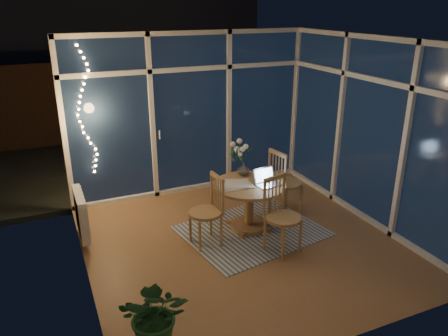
{
  "coord_description": "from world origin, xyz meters",
  "views": [
    {
      "loc": [
        -2.27,
        -4.55,
        3.0
      ],
      "look_at": [
        -0.17,
        0.25,
        1.0
      ],
      "focal_mm": 35.0,
      "sensor_mm": 36.0,
      "label": 1
    }
  ],
  "objects_px": {
    "dining_table": "(249,206)",
    "chair_left": "(205,211)",
    "chair_front": "(284,216)",
    "laptop": "(269,177)",
    "flower_vase": "(243,168)",
    "potted_plant": "(157,324)",
    "chair_right": "(286,182)"
  },
  "relations": [
    {
      "from": "chair_left",
      "to": "flower_vase",
      "type": "relative_size",
      "value": 4.59
    },
    {
      "from": "chair_right",
      "to": "potted_plant",
      "type": "relative_size",
      "value": 1.37
    },
    {
      "from": "chair_right",
      "to": "flower_vase",
      "type": "distance_m",
      "value": 0.71
    },
    {
      "from": "chair_left",
      "to": "chair_right",
      "type": "bearing_deg",
      "value": 100.06
    },
    {
      "from": "dining_table",
      "to": "chair_front",
      "type": "height_order",
      "value": "chair_front"
    },
    {
      "from": "dining_table",
      "to": "flower_vase",
      "type": "bearing_deg",
      "value": 79.08
    },
    {
      "from": "chair_right",
      "to": "flower_vase",
      "type": "height_order",
      "value": "chair_right"
    },
    {
      "from": "flower_vase",
      "to": "chair_front",
      "type": "bearing_deg",
      "value": -86.92
    },
    {
      "from": "chair_front",
      "to": "potted_plant",
      "type": "relative_size",
      "value": 1.32
    },
    {
      "from": "dining_table",
      "to": "laptop",
      "type": "relative_size",
      "value": 3.08
    },
    {
      "from": "laptop",
      "to": "flower_vase",
      "type": "distance_m",
      "value": 0.49
    },
    {
      "from": "chair_right",
      "to": "flower_vase",
      "type": "bearing_deg",
      "value": 69.46
    },
    {
      "from": "laptop",
      "to": "flower_vase",
      "type": "bearing_deg",
      "value": 100.72
    },
    {
      "from": "laptop",
      "to": "flower_vase",
      "type": "xyz_separation_m",
      "value": [
        -0.15,
        0.46,
        -0.01
      ]
    },
    {
      "from": "laptop",
      "to": "potted_plant",
      "type": "distance_m",
      "value": 2.68
    },
    {
      "from": "laptop",
      "to": "potted_plant",
      "type": "height_order",
      "value": "laptop"
    },
    {
      "from": "chair_right",
      "to": "dining_table",
      "type": "bearing_deg",
      "value": 95.61
    },
    {
      "from": "dining_table",
      "to": "flower_vase",
      "type": "distance_m",
      "value": 0.55
    },
    {
      "from": "chair_right",
      "to": "chair_front",
      "type": "xyz_separation_m",
      "value": [
        -0.59,
        -0.91,
        -0.02
      ]
    },
    {
      "from": "flower_vase",
      "to": "potted_plant",
      "type": "bearing_deg",
      "value": -131.18
    },
    {
      "from": "dining_table",
      "to": "chair_right",
      "type": "bearing_deg",
      "value": 15.23
    },
    {
      "from": "dining_table",
      "to": "flower_vase",
      "type": "relative_size",
      "value": 4.75
    },
    {
      "from": "chair_front",
      "to": "laptop",
      "type": "bearing_deg",
      "value": 64.88
    },
    {
      "from": "laptop",
      "to": "chair_right",
      "type": "bearing_deg",
      "value": 26.83
    },
    {
      "from": "dining_table",
      "to": "laptop",
      "type": "height_order",
      "value": "laptop"
    },
    {
      "from": "potted_plant",
      "to": "chair_front",
      "type": "bearing_deg",
      "value": 29.92
    },
    {
      "from": "dining_table",
      "to": "chair_left",
      "type": "distance_m",
      "value": 0.74
    },
    {
      "from": "potted_plant",
      "to": "laptop",
      "type": "bearing_deg",
      "value": 39.66
    },
    {
      "from": "flower_vase",
      "to": "laptop",
      "type": "bearing_deg",
      "value": -71.5
    },
    {
      "from": "chair_left",
      "to": "chair_right",
      "type": "height_order",
      "value": "chair_right"
    },
    {
      "from": "dining_table",
      "to": "potted_plant",
      "type": "relative_size",
      "value": 1.31
    },
    {
      "from": "flower_vase",
      "to": "chair_left",
      "type": "bearing_deg",
      "value": -148.35
    }
  ]
}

